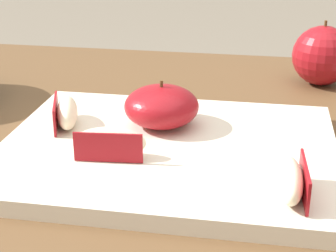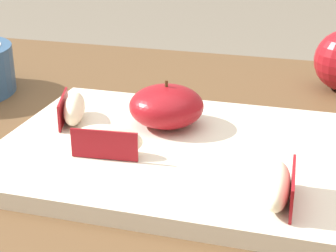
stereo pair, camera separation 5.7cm
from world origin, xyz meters
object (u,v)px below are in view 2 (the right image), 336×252
at_px(apple_wedge_back, 73,109).
at_px(apple_wedge_left, 278,186).
at_px(apple_half_skin_up, 166,106).
at_px(apple_wedge_front, 108,140).
at_px(cutting_board, 168,151).

distance_m(apple_wedge_back, apple_wedge_left, 0.27).
height_order(apple_half_skin_up, apple_wedge_front, apple_half_skin_up).
distance_m(apple_half_skin_up, apple_wedge_front, 0.10).
xyz_separation_m(apple_half_skin_up, apple_wedge_back, (-0.11, -0.02, -0.01)).
distance_m(cutting_board, apple_half_skin_up, 0.06).
xyz_separation_m(cutting_board, apple_wedge_back, (-0.12, 0.03, 0.02)).
bearing_deg(apple_wedge_front, apple_wedge_left, -15.53).
height_order(cutting_board, apple_half_skin_up, apple_half_skin_up).
relative_size(cutting_board, apple_wedge_left, 4.84).
xyz_separation_m(apple_wedge_front, apple_wedge_back, (-0.07, 0.07, 0.00)).
bearing_deg(apple_wedge_back, apple_half_skin_up, 10.20).
xyz_separation_m(cutting_board, apple_wedge_left, (0.12, -0.09, 0.02)).
bearing_deg(apple_wedge_left, apple_wedge_back, 154.00).
height_order(apple_half_skin_up, apple_wedge_left, apple_half_skin_up).
bearing_deg(cutting_board, apple_wedge_back, 166.50).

